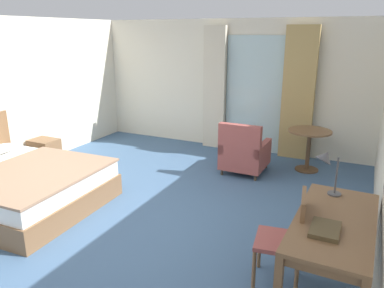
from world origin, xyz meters
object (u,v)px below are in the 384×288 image
(armchair_by_window, at_px, (244,153))
(round_cafe_table, at_px, (309,141))
(bed, at_px, (13,185))
(desk_chair, at_px, (288,235))
(writing_desk, at_px, (334,229))
(desk_lamp, at_px, (327,161))
(nightstand, at_px, (45,152))
(closed_book, at_px, (325,229))

(armchair_by_window, bearing_deg, round_cafe_table, 31.65)
(bed, xyz_separation_m, round_cafe_table, (3.40, 3.09, 0.24))
(desk_chair, bearing_deg, round_cafe_table, 95.62)
(writing_desk, distance_m, desk_lamp, 0.65)
(nightstand, distance_m, desk_lamp, 4.93)
(round_cafe_table, bearing_deg, closed_book, -79.47)
(desk_chair, bearing_deg, desk_lamp, 63.23)
(desk_lamp, xyz_separation_m, round_cafe_table, (-0.54, 2.74, -0.59))
(bed, distance_m, nightstand, 1.56)
(closed_book, xyz_separation_m, round_cafe_table, (-0.64, 3.43, -0.25))
(desk_chair, height_order, closed_book, desk_chair)
(bed, height_order, round_cafe_table, bed)
(nightstand, bearing_deg, desk_chair, -17.56)
(desk_lamp, relative_size, armchair_by_window, 0.58)
(bed, distance_m, desk_lamp, 4.04)
(bed, distance_m, writing_desk, 4.11)
(writing_desk, relative_size, desk_chair, 1.56)
(bed, relative_size, armchair_by_window, 2.59)
(armchair_by_window, relative_size, round_cafe_table, 1.25)
(round_cafe_table, bearing_deg, armchair_by_window, -148.35)
(desk_lamp, xyz_separation_m, closed_book, (0.10, -0.68, -0.34))
(desk_lamp, bearing_deg, bed, -174.99)
(round_cafe_table, bearing_deg, desk_chair, -84.38)
(writing_desk, relative_size, desk_lamp, 2.84)
(closed_book, height_order, armchair_by_window, armchair_by_window)
(armchair_by_window, bearing_deg, desk_lamp, -55.62)
(nightstand, distance_m, closed_book, 5.16)
(nightstand, relative_size, closed_book, 1.50)
(desk_chair, bearing_deg, closed_book, -36.55)
(writing_desk, distance_m, armchair_by_window, 3.09)
(armchair_by_window, bearing_deg, nightstand, -160.25)
(bed, bearing_deg, writing_desk, -1.30)
(desk_chair, relative_size, armchair_by_window, 1.05)
(bed, bearing_deg, nightstand, 121.38)
(bed, bearing_deg, desk_lamp, 5.01)
(bed, xyz_separation_m, writing_desk, (4.09, -0.09, 0.38))
(nightstand, xyz_separation_m, round_cafe_table, (4.21, 1.76, 0.29))
(bed, bearing_deg, desk_chair, -1.52)
(nightstand, height_order, writing_desk, writing_desk)
(writing_desk, height_order, desk_lamp, desk_lamp)
(desk_lamp, distance_m, closed_book, 0.77)
(desk_chair, relative_size, closed_book, 2.92)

